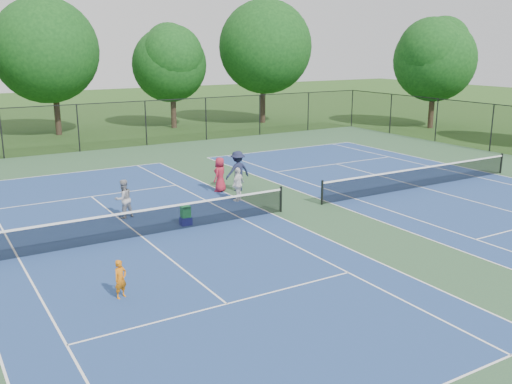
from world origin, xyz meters
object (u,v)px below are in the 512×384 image
instructor (123,199)px  bystander_c (220,175)px  ball_crate (186,221)px  bystander_b (238,171)px  tree_back_c (172,60)px  bystander_a (238,184)px  ball_hopper (186,212)px  tree_back_b (51,45)px  child_player (121,279)px  tree_side_e (435,55)px  tree_back_d (263,42)px

instructor → bystander_c: bystander_c is taller
ball_crate → bystander_b: bearing=39.9°
tree_back_c → bystander_a: tree_back_c is taller
bystander_a → ball_hopper: bearing=-0.6°
tree_back_b → bystander_a: size_ratio=6.72×
tree_back_c → ball_hopper: tree_back_c is taller
tree_back_b → child_player: size_ratio=9.33×
tree_side_e → child_player: size_ratio=8.25×
tree_back_c → child_player: bearing=-115.7°
tree_back_d → child_player: bearing=-127.9°
tree_back_c → ball_hopper: 27.04m
bystander_a → bystander_c: bearing=-123.6°
tree_back_c → child_player: size_ratio=7.81×
tree_back_d → instructor: bearing=-132.6°
tree_back_c → tree_side_e: (18.00, -11.00, 0.33)m
bystander_a → ball_hopper: 3.95m
tree_back_b → ball_crate: 26.42m
tree_back_d → bystander_c: bearing=-126.5°
tree_back_c → bystander_b: 22.28m
tree_back_b → tree_side_e: tree_back_b is taller
tree_back_c → instructor: size_ratio=5.44×
tree_back_d → instructor: size_ratio=6.71×
tree_back_d → ball_hopper: bearing=-127.5°
ball_hopper → tree_back_b: bearing=87.6°
child_player → bystander_a: bystander_a is taller
tree_back_d → tree_side_e: (10.00, -10.00, -1.02)m
instructor → bystander_c: size_ratio=0.96×
tree_side_e → bystander_b: bearing=-157.2°
tree_back_d → tree_side_e: 14.18m
tree_back_b → bystander_b: 22.96m
tree_back_c → tree_back_b: bearing=173.7°
child_player → ball_hopper: (4.14, 4.97, -0.01)m
tree_side_e → ball_hopper: size_ratio=20.34×
tree_back_b → child_player: bearing=-99.7°
tree_back_d → child_player: tree_back_d is taller
ball_hopper → tree_back_c: bearing=67.7°
ball_crate → instructor: bearing=128.6°
tree_side_e → instructor: tree_side_e is taller
ball_crate → ball_hopper: bearing=0.0°
bystander_c → ball_hopper: 5.19m
tree_side_e → bystander_a: (-24.69, -11.61, -5.06)m
ball_crate → child_player: bearing=-129.8°
child_player → bystander_a: size_ratio=0.72×
tree_side_e → bystander_b: size_ratio=4.73×
instructor → bystander_b: bystander_b is taller
tree_back_c → bystander_c: bearing=-107.7°
tree_back_b → bystander_c: tree_back_b is taller
child_player → bystander_c: bearing=26.4°
tree_back_d → ball_hopper: tree_back_d is taller
child_player → instructor: (2.46, 7.08, 0.23)m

